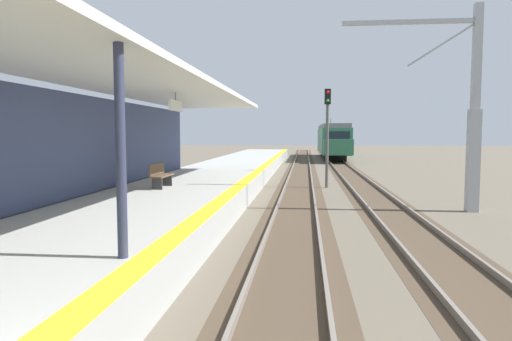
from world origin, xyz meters
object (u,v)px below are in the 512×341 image
at_px(approaching_train, 332,140).
at_px(catenary_pylon_far_side, 466,113).
at_px(rail_signal_post, 327,127).
at_px(platform_bench, 160,175).

distance_m(approaching_train, catenary_pylon_far_side, 36.40).
height_order(approaching_train, rail_signal_post, rail_signal_post).
relative_size(rail_signal_post, platform_bench, 3.25).
bearing_deg(approaching_train, rail_signal_post, -93.81).
distance_m(rail_signal_post, catenary_pylon_far_side, 8.52).
bearing_deg(catenary_pylon_far_side, platform_bench, -173.31).
bearing_deg(rail_signal_post, approaching_train, 86.19).
bearing_deg(platform_bench, rail_signal_post, 52.81).
bearing_deg(catenary_pylon_far_side, approaching_train, 94.28).
distance_m(approaching_train, rail_signal_post, 29.23).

